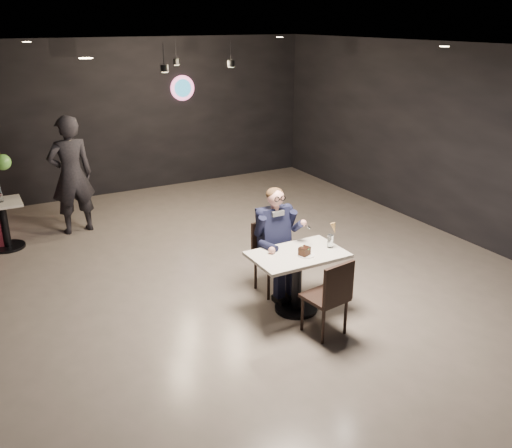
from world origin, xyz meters
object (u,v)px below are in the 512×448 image
seated_man (274,240)px  chair_far (274,259)px  main_table (297,282)px  balloon_vase (0,197)px  sundae_glass (330,241)px  chair_near (325,295)px  side_table (5,226)px  passerby (71,175)px

seated_man → chair_far: bearing=180.0°
main_table → balloon_vase: bearing=127.7°
seated_man → sundae_glass: 0.74m
chair_far → chair_near: size_ratio=1.00×
sundae_glass → balloon_vase: bearing=131.3°
main_table → chair_near: bearing=-90.0°
seated_man → side_table: bearing=132.2°
balloon_vase → main_table: bearing=-52.3°
chair_near → side_table: chair_near is taller
chair_near → balloon_vase: size_ratio=6.72×
sundae_glass → balloon_vase: sundae_glass is taller
chair_near → balloon_vase: (-2.89, 4.30, 0.36)m
seated_man → sundae_glass: seated_man is taller
chair_far → main_table: bearing=-90.0°
main_table → passerby: size_ratio=0.57×
main_table → chair_far: bearing=90.0°
chair_far → balloon_vase: chair_far is taller
side_table → balloon_vase: balloon_vase is taller
balloon_vase → passerby: size_ratio=0.07×
chair_far → passerby: 3.87m
seated_man → side_table: seated_man is taller
balloon_vase → passerby: (1.10, 0.21, 0.15)m
balloon_vase → passerby: bearing=10.6°
seated_man → balloon_vase: seated_man is taller
side_table → passerby: 1.27m
side_table → sundae_glass: bearing=-48.7°
sundae_glass → passerby: passerby is taller
seated_man → chair_near: bearing=-90.0°
main_table → seated_man: size_ratio=0.76×
sundae_glass → passerby: bearing=119.2°
sundae_glass → passerby: (-2.23, 3.98, 0.14)m
chair_far → balloon_vase: size_ratio=6.72×
chair_far → seated_man: 0.26m
seated_man → passerby: 3.84m
sundae_glass → balloon_vase: 5.03m
chair_far → chair_near: same height
passerby → side_table: bearing=5.1°
sundae_glass → balloon_vase: size_ratio=1.17×
chair_far → sundae_glass: bearing=-53.8°
main_table → passerby: passerby is taller
side_table → balloon_vase: bearing=0.0°
side_table → passerby: (1.10, 0.21, 0.60)m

